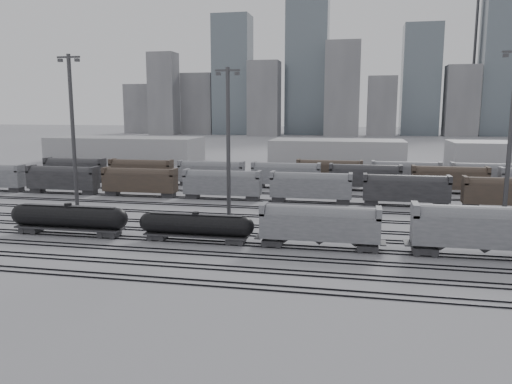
% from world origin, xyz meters
% --- Properties ---
extents(ground, '(900.00, 900.00, 0.00)m').
position_xyz_m(ground, '(0.00, 0.00, 0.00)').
color(ground, '#ADACB1').
rests_on(ground, ground).
extents(tracks, '(220.00, 71.50, 0.16)m').
position_xyz_m(tracks, '(0.00, 17.50, 0.08)').
color(tracks, black).
rests_on(tracks, ground).
extents(tank_car_a, '(17.30, 2.88, 4.27)m').
position_xyz_m(tank_car_a, '(-22.32, 1.00, 2.47)').
color(tank_car_a, '#242426').
rests_on(tank_car_a, ground).
extents(tank_car_b, '(15.53, 2.59, 3.84)m').
position_xyz_m(tank_car_b, '(-4.01, 1.00, 2.22)').
color(tank_car_b, '#242426').
rests_on(tank_car_b, ground).
extents(hopper_car_a, '(14.80, 2.94, 5.29)m').
position_xyz_m(hopper_car_a, '(12.05, 1.00, 3.27)').
color(hopper_car_a, '#242426').
rests_on(hopper_car_a, ground).
extents(hopper_car_b, '(16.77, 3.33, 6.00)m').
position_xyz_m(hopper_car_b, '(31.27, 1.00, 3.71)').
color(hopper_car_b, '#242426').
rests_on(hopper_car_b, ground).
extents(light_mast_b, '(4.24, 0.68, 26.49)m').
position_xyz_m(light_mast_b, '(-32.55, 19.83, 14.05)').
color(light_mast_b, '#3D3D40').
rests_on(light_mast_b, ground).
extents(light_mast_c, '(3.71, 0.59, 23.17)m').
position_xyz_m(light_mast_c, '(-2.38, 11.74, 12.29)').
color(light_mast_c, '#3D3D40').
rests_on(light_mast_c, ground).
extents(light_mast_d, '(4.16, 0.66, 25.97)m').
position_xyz_m(light_mast_d, '(38.61, 21.33, 13.78)').
color(light_mast_d, '#3D3D40').
rests_on(light_mast_d, ground).
extents(bg_string_near, '(151.00, 3.00, 5.60)m').
position_xyz_m(bg_string_near, '(8.00, 32.00, 2.80)').
color(bg_string_near, gray).
rests_on(bg_string_near, ground).
extents(bg_string_mid, '(151.00, 3.00, 5.60)m').
position_xyz_m(bg_string_mid, '(18.00, 48.00, 2.80)').
color(bg_string_mid, '#242426').
rests_on(bg_string_mid, ground).
extents(bg_string_far, '(66.00, 3.00, 5.60)m').
position_xyz_m(bg_string_far, '(35.50, 56.00, 2.80)').
color(bg_string_far, '#493A2E').
rests_on(bg_string_far, ground).
extents(warehouse_left, '(50.00, 18.00, 8.00)m').
position_xyz_m(warehouse_left, '(-60.00, 95.00, 4.00)').
color(warehouse_left, '#98989A').
rests_on(warehouse_left, ground).
extents(warehouse_mid, '(40.00, 18.00, 8.00)m').
position_xyz_m(warehouse_mid, '(10.00, 95.00, 4.00)').
color(warehouse_mid, '#98989A').
rests_on(warehouse_mid, ground).
extents(skyline, '(316.00, 22.40, 95.00)m').
position_xyz_m(skyline, '(10.84, 280.00, 34.73)').
color(skyline, gray).
rests_on(skyline, ground).
extents(crane_left, '(42.00, 1.80, 100.00)m').
position_xyz_m(crane_left, '(-28.74, 305.00, 57.39)').
color(crane_left, '#3D3D40').
rests_on(crane_left, ground).
extents(crane_right, '(42.00, 1.80, 100.00)m').
position_xyz_m(crane_right, '(91.26, 305.00, 57.39)').
color(crane_right, '#3D3D40').
rests_on(crane_right, ground).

